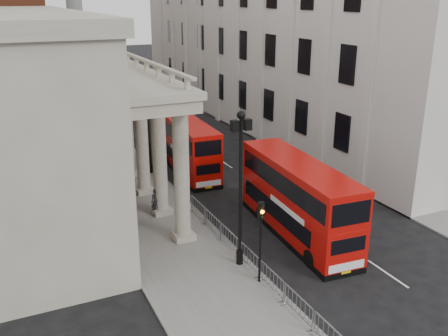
# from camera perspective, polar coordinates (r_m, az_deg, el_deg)

# --- Properties ---
(ground) EXTENTS (260.00, 260.00, 0.00)m
(ground) POSITION_cam_1_polar(r_m,az_deg,el_deg) (24.54, 7.43, -14.93)
(ground) COLOR black
(ground) RESTS_ON ground
(sidewalk_west) EXTENTS (6.00, 140.00, 0.12)m
(sidewalk_west) POSITION_cam_1_polar(r_m,az_deg,el_deg) (49.60, -14.40, 2.57)
(sidewalk_west) COLOR slate
(sidewalk_west) RESTS_ON ground
(sidewalk_east) EXTENTS (3.00, 140.00, 0.12)m
(sidewalk_east) POSITION_cam_1_polar(r_m,az_deg,el_deg) (54.82, 2.76, 4.71)
(sidewalk_east) COLOR slate
(sidewalk_east) RESTS_ON ground
(kerb) EXTENTS (0.20, 140.00, 0.14)m
(kerb) POSITION_cam_1_polar(r_m,az_deg,el_deg) (50.17, -11.11, 3.02)
(kerb) COLOR slate
(kerb) RESTS_ON ground
(portico_building) EXTENTS (9.00, 28.00, 12.00)m
(portico_building) POSITION_cam_1_polar(r_m,az_deg,el_deg) (35.81, -23.21, 5.19)
(portico_building) COLOR gray
(portico_building) RESTS_ON ground
(east_building) EXTENTS (8.00, 55.00, 25.00)m
(east_building) POSITION_cam_1_polar(r_m,az_deg,el_deg) (56.07, 4.35, 17.86)
(east_building) COLOR beige
(east_building) RESTS_ON ground
(lamp_post_south) EXTENTS (1.05, 0.44, 8.32)m
(lamp_post_south) POSITION_cam_1_polar(r_m,az_deg,el_deg) (25.11, 1.90, -1.32)
(lamp_post_south) COLOR black
(lamp_post_south) RESTS_ON sidewalk_west
(lamp_post_mid) EXTENTS (1.05, 0.44, 8.32)m
(lamp_post_mid) POSITION_cam_1_polar(r_m,az_deg,el_deg) (39.47, -8.69, 6.07)
(lamp_post_mid) COLOR black
(lamp_post_mid) RESTS_ON sidewalk_west
(lamp_post_north) EXTENTS (1.05, 0.44, 8.32)m
(lamp_post_north) POSITION_cam_1_polar(r_m,az_deg,el_deg) (54.74, -13.58, 9.38)
(lamp_post_north) COLOR black
(lamp_post_north) RESTS_ON sidewalk_west
(traffic_light) EXTENTS (0.28, 0.33, 4.30)m
(traffic_light) POSITION_cam_1_polar(r_m,az_deg,el_deg) (24.23, 4.23, -6.80)
(traffic_light) COLOR black
(traffic_light) RESTS_ON sidewalk_west
(crowd_barriers) EXTENTS (0.50, 18.75, 1.10)m
(crowd_barriers) POSITION_cam_1_polar(r_m,az_deg,el_deg) (25.63, 4.12, -11.42)
(crowd_barriers) COLOR gray
(crowd_barriers) RESTS_ON sidewalk_west
(bus_near) EXTENTS (3.30, 10.74, 4.57)m
(bus_near) POSITION_cam_1_polar(r_m,az_deg,el_deg) (29.76, 8.42, -3.39)
(bus_near) COLOR #B90C08
(bus_near) RESTS_ON ground
(bus_far) EXTENTS (2.88, 9.88, 4.22)m
(bus_far) POSITION_cam_1_polar(r_m,az_deg,el_deg) (40.50, -4.17, 2.61)
(bus_far) COLOR red
(bus_far) RESTS_ON ground
(pedestrian_a) EXTENTS (0.73, 0.56, 1.80)m
(pedestrian_a) POSITION_cam_1_polar(r_m,az_deg,el_deg) (32.64, -7.76, -3.88)
(pedestrian_a) COLOR black
(pedestrian_a) RESTS_ON sidewalk_west
(pedestrian_b) EXTENTS (1.02, 0.87, 1.82)m
(pedestrian_b) POSITION_cam_1_polar(r_m,az_deg,el_deg) (39.74, -13.49, 0.01)
(pedestrian_b) COLOR black
(pedestrian_b) RESTS_ON sidewalk_west
(pedestrian_c) EXTENTS (0.92, 0.61, 1.85)m
(pedestrian_c) POSITION_cam_1_polar(r_m,az_deg,el_deg) (37.86, -12.17, -0.82)
(pedestrian_c) COLOR black
(pedestrian_c) RESTS_ON sidewalk_west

